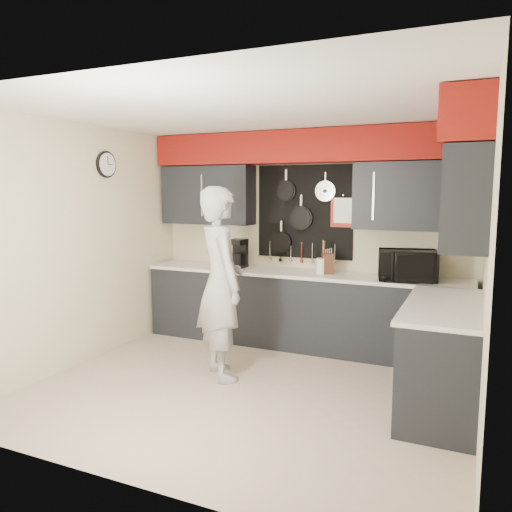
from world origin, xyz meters
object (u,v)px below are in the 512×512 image
at_px(microwave, 407,265).
at_px(utensil_crock, 322,266).
at_px(knife_block, 329,264).
at_px(coffee_maker, 238,253).
at_px(person, 221,283).

relative_size(microwave, utensil_crock, 3.39).
distance_m(knife_block, coffee_maker, 1.19).
bearing_deg(knife_block, utensil_crock, 144.74).
bearing_deg(coffee_maker, microwave, -1.12).
bearing_deg(coffee_maker, knife_block, 0.20).
xyz_separation_m(knife_block, coffee_maker, (-1.18, 0.03, 0.07)).
distance_m(utensil_crock, person, 1.44).
relative_size(knife_block, utensil_crock, 1.36).
bearing_deg(utensil_crock, microwave, -5.68).
relative_size(microwave, knife_block, 2.49).
xyz_separation_m(coffee_maker, person, (0.42, -1.27, -0.14)).
distance_m(knife_block, utensil_crock, 0.10).
relative_size(utensil_crock, person, 0.09).
xyz_separation_m(knife_block, person, (-0.76, -1.24, -0.08)).
bearing_deg(person, microwave, -100.46).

